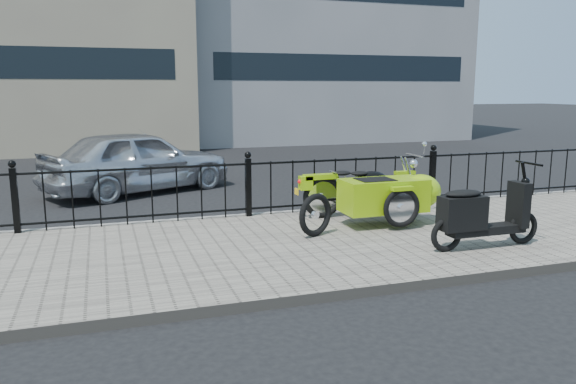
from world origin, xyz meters
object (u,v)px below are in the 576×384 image
object	(u,v)px
motorcycle_sidecar	(389,193)
sedan_car	(138,161)
spare_tire	(315,215)
scooter	(479,216)

from	to	relation	value
motorcycle_sidecar	sedan_car	bearing A→B (deg)	127.49
motorcycle_sidecar	sedan_car	size ratio (longest dim) A/B	0.57
spare_tire	sedan_car	bearing A→B (deg)	112.78
spare_tire	sedan_car	size ratio (longest dim) A/B	0.16
motorcycle_sidecar	spare_tire	xyz separation A→B (m)	(-1.41, -0.44, -0.16)
spare_tire	sedan_car	xyz separation A→B (m)	(-2.12, 5.05, 0.25)
motorcycle_sidecar	spare_tire	distance (m)	1.49
scooter	spare_tire	distance (m)	2.22
spare_tire	scooter	bearing A→B (deg)	-34.47
scooter	motorcycle_sidecar	bearing A→B (deg)	103.67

